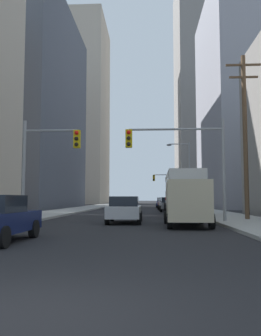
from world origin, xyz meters
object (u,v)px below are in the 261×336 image
(cargo_van_beige, at_px, (187,201))
(traffic_signal_near_left, at_px, (48,154))
(sedan_blue, at_px, (163,203))
(sedan_silver, at_px, (125,209))
(sedan_maroon, at_px, (166,204))
(city_bus, at_px, (182,192))
(traffic_signal_far_right, at_px, (165,183))
(sedan_grey, at_px, (168,204))
(traffic_signal_near_right, at_px, (179,151))

(cargo_van_beige, bearing_deg, traffic_signal_near_left, 165.02)
(sedan_blue, distance_m, traffic_signal_near_left, 34.23)
(sedan_silver, relative_size, sedan_blue, 1.00)
(cargo_van_beige, bearing_deg, sedan_maroon, 89.81)
(cargo_van_beige, relative_size, traffic_signal_near_left, 0.88)
(city_bus, distance_m, traffic_signal_far_right, 31.36)
(sedan_grey, relative_size, traffic_signal_near_right, 0.71)
(traffic_signal_far_right, bearing_deg, traffic_signal_near_left, -102.05)
(sedan_silver, height_order, sedan_blue, same)
(sedan_grey, bearing_deg, traffic_signal_far_right, 88.41)
(city_bus, xyz_separation_m, sedan_silver, (-4.11, -8.69, -1.16))
(city_bus, distance_m, sedan_maroon, 14.62)
(city_bus, bearing_deg, traffic_signal_far_right, 90.06)
(sedan_silver, bearing_deg, traffic_signal_far_right, 84.18)
(traffic_signal_far_right, bearing_deg, cargo_van_beige, -91.04)
(cargo_van_beige, height_order, sedan_blue, cargo_van_beige)
(traffic_signal_near_left, bearing_deg, sedan_silver, 2.29)
(sedan_silver, xyz_separation_m, traffic_signal_near_left, (-4.49, -0.18, 3.25))
(cargo_van_beige, relative_size, sedan_grey, 1.25)
(cargo_van_beige, height_order, sedan_silver, cargo_van_beige)
(sedan_maroon, xyz_separation_m, sedan_blue, (-0.00, 9.72, 0.00))
(city_bus, bearing_deg, sedan_maroon, 92.81)
(cargo_van_beige, bearing_deg, traffic_signal_far_right, 88.96)
(cargo_van_beige, height_order, traffic_signal_far_right, traffic_signal_far_right)
(sedan_silver, bearing_deg, sedan_maroon, 81.68)
(city_bus, xyz_separation_m, traffic_signal_near_left, (-8.61, -8.87, 2.10))
(sedan_blue, distance_m, traffic_signal_far_right, 7.77)
(sedan_grey, distance_m, traffic_signal_near_left, 19.73)
(city_bus, bearing_deg, traffic_signal_near_right, -96.12)
(sedan_grey, xyz_separation_m, traffic_signal_near_left, (-7.95, -17.76, 3.25))
(traffic_signal_near_left, height_order, traffic_signal_far_right, same)
(sedan_grey, height_order, traffic_signal_far_right, traffic_signal_far_right)
(sedan_maroon, distance_m, traffic_signal_near_right, 23.67)
(cargo_van_beige, bearing_deg, sedan_blue, 89.86)
(sedan_silver, xyz_separation_m, traffic_signal_near_right, (3.16, -0.18, 3.36))
(sedan_grey, relative_size, sedan_maroon, 1.00)
(traffic_signal_far_right, bearing_deg, sedan_grey, -91.59)
(traffic_signal_far_right, bearing_deg, traffic_signal_near_right, -91.31)
(cargo_van_beige, distance_m, sedan_silver, 4.05)
(sedan_blue, bearing_deg, sedan_maroon, -90.00)
(traffic_signal_near_right, bearing_deg, traffic_signal_far_right, 88.69)
(sedan_silver, xyz_separation_m, sedan_blue, (3.40, 32.96, 0.00))
(traffic_signal_far_right, bearing_deg, sedan_blue, -95.52)
(sedan_grey, bearing_deg, traffic_signal_near_right, -90.94)
(cargo_van_beige, xyz_separation_m, traffic_signal_near_right, (-0.15, 2.09, 2.84))
(city_bus, xyz_separation_m, sedan_maroon, (-0.71, 14.55, -1.16))
(cargo_van_beige, xyz_separation_m, sedan_maroon, (0.09, 25.52, -0.52))
(sedan_maroon, xyz_separation_m, traffic_signal_near_right, (-0.24, -23.43, 3.36))
(sedan_blue, relative_size, traffic_signal_near_left, 0.70)
(sedan_silver, relative_size, traffic_signal_near_left, 0.70)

